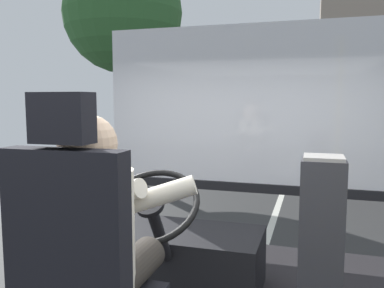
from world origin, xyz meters
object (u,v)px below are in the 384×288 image
(driver_seat, at_px, (84,286))
(steering_console, at_px, (180,256))
(fare_box, at_px, (321,242))
(bus_driver, at_px, (97,232))

(driver_seat, distance_m, steering_console, 1.22)
(driver_seat, xyz_separation_m, steering_console, (0.00, 1.17, -0.34))
(driver_seat, height_order, fare_box, driver_seat)
(bus_driver, distance_m, steering_console, 1.18)
(steering_console, bearing_deg, driver_seat, -90.00)
(bus_driver, bearing_deg, fare_box, 44.32)
(bus_driver, relative_size, steering_console, 0.71)
(driver_seat, relative_size, fare_box, 1.34)
(driver_seat, distance_m, fare_box, 1.35)
(bus_driver, bearing_deg, steering_console, 90.00)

